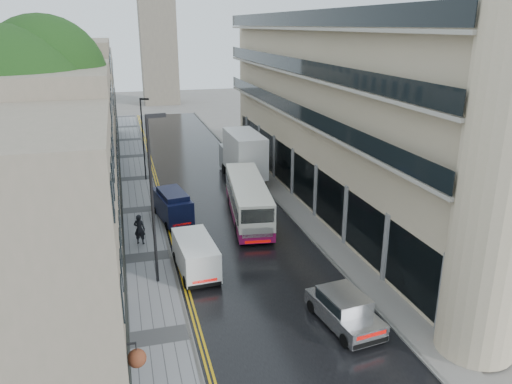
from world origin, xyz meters
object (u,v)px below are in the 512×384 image
cream_bus (237,215)px  tree_near (12,149)px  tree_far (49,120)px  pedestrian (140,229)px  silver_hatchback (346,331)px  navy_van (167,214)px  lamp_post_near (152,203)px  white_lorry (235,162)px  lamp_post_far (143,140)px  white_van (185,270)px

cream_bus → tree_near: bearing=-166.9°
tree_near → tree_far: (0.30, 13.00, -0.72)m
tree_far → pedestrian: bearing=-63.0°
silver_hatchback → navy_van: size_ratio=0.94×
tree_near → cream_bus: tree_near is taller
tree_near → navy_van: tree_near is taller
silver_hatchback → lamp_post_near: lamp_post_near is taller
white_lorry → lamp_post_near: (-7.77, -15.15, 2.38)m
tree_near → lamp_post_far: tree_near is taller
silver_hatchback → white_van: size_ratio=0.96×
silver_hatchback → cream_bus: bearing=90.1°
silver_hatchback → white_van: 9.17m
tree_far → navy_van: tree_far is taller
white_van → pedestrian: 6.46m
navy_van → lamp_post_far: size_ratio=0.63×
navy_van → lamp_post_near: bearing=-109.2°
tree_far → lamp_post_far: bearing=17.1°
white_van → tree_near: bearing=146.2°
tree_near → white_van: size_ratio=3.13×
white_lorry → pedestrian: size_ratio=4.30×
lamp_post_near → tree_near: bearing=141.4°
tree_far → lamp_post_near: size_ratio=1.38×
tree_far → white_lorry: size_ratio=1.47×
cream_bus → lamp_post_near: lamp_post_near is taller
white_lorry → lamp_post_far: lamp_post_far is taller
cream_bus → white_lorry: white_lorry is taller
cream_bus → lamp_post_near: bearing=-129.7°
white_van → cream_bus: bearing=52.1°
pedestrian → lamp_post_near: lamp_post_near is taller
cream_bus → navy_van: cream_bus is taller
navy_van → pedestrian: bearing=-141.8°
tree_near → pedestrian: (6.30, 1.22, -5.84)m
tree_near → lamp_post_far: size_ratio=1.93×
navy_van → lamp_post_near: 8.16m
tree_far → navy_van: bearing=-50.8°
silver_hatchback → lamp_post_far: size_ratio=0.59×
silver_hatchback → tree_far: bearing=112.0°
cream_bus → lamp_post_near: size_ratio=1.13×
tree_far → white_van: (8.06, -17.90, -5.21)m
white_van → navy_van: 8.22m
white_lorry → lamp_post_far: bearing=150.3°
white_van → lamp_post_near: lamp_post_near is taller
lamp_post_near → tree_far: bearing=102.6°
tree_far → cream_bus: 17.67m
lamp_post_near → lamp_post_far: (0.52, 19.19, -0.90)m
tree_far → pedestrian: 14.18m
cream_bus → navy_van: size_ratio=2.24×
white_lorry → pedestrian: white_lorry is taller
navy_van → white_lorry: bearing=40.9°
silver_hatchback → pedestrian: 15.35m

